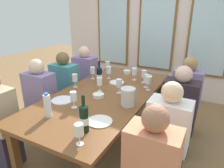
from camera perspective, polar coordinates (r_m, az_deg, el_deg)
ground_plane at (r=2.82m, az=-1.95°, el=-16.53°), size 12.00×12.00×0.00m
back_wall_with_windows at (r=4.20m, az=12.64°, el=16.67°), size 4.23×0.10×2.90m
dining_table at (r=2.47m, az=-2.14°, el=-4.02°), size 1.03×2.16×0.74m
white_plate_0 at (r=2.31m, az=-13.75°, el=-4.41°), size 0.24×0.24×0.01m
white_plate_1 at (r=2.78m, az=1.34°, el=0.46°), size 0.20×0.20×0.01m
white_plate_2 at (r=1.85m, az=-3.46°, el=-10.39°), size 0.23×0.23×0.01m
metal_pitcher at (r=2.11m, az=4.48°, el=-3.58°), size 0.16×0.16×0.19m
wine_bottle_0 at (r=2.74m, az=-3.57°, el=2.59°), size 0.08×0.08×0.30m
wine_bottle_1 at (r=1.68m, az=-7.84°, el=-9.39°), size 0.08×0.08×0.32m
tasting_bowl_0 at (r=2.95m, az=10.03°, el=1.81°), size 0.12×0.12×0.05m
tasting_bowl_1 at (r=2.33m, az=-3.78°, el=-3.26°), size 0.13×0.13×0.04m
tasting_bowl_2 at (r=3.18m, az=4.21°, el=3.41°), size 0.11×0.11×0.05m
water_bottle at (r=1.97m, az=-17.63°, el=-5.82°), size 0.06×0.06×0.24m
wine_glass_0 at (r=2.61m, az=9.58°, el=1.58°), size 0.07×0.07×0.17m
wine_glass_1 at (r=2.08m, az=-10.76°, el=-3.61°), size 0.07×0.07×0.17m
wine_glass_2 at (r=2.91m, az=-5.48°, el=3.74°), size 0.07×0.07×0.17m
wine_glass_3 at (r=2.92m, az=-0.92°, el=3.87°), size 0.07×0.07×0.17m
wine_glass_4 at (r=2.46m, az=-3.51°, el=0.50°), size 0.07×0.07×0.17m
wine_glass_5 at (r=2.63m, az=-10.36°, el=1.58°), size 0.07×0.07×0.17m
wine_glass_6 at (r=2.54m, az=10.27°, el=0.95°), size 0.07×0.07×0.17m
wine_glass_7 at (r=3.21m, az=-1.25°, el=5.43°), size 0.07×0.07×0.17m
wine_glass_8 at (r=1.54m, az=-9.23°, el=-12.81°), size 0.07×0.07×0.17m
wine_glass_9 at (r=2.78m, az=8.97°, el=2.69°), size 0.07×0.07×0.17m
wine_glass_10 at (r=2.40m, az=1.98°, el=0.07°), size 0.07×0.07×0.17m
wine_glass_11 at (r=2.87m, az=6.31°, el=3.44°), size 0.07×0.07×0.17m
seated_person_0 at (r=3.18m, az=-12.94°, el=-1.66°), size 0.38×0.24×1.11m
seated_person_1 at (r=2.56m, az=18.19°, el=-7.84°), size 0.38×0.24×1.11m
seated_person_2 at (r=3.57m, az=-7.45°, el=1.18°), size 0.38×0.24×1.11m
seated_person_3 at (r=3.00m, az=19.91°, el=-3.78°), size 0.38×0.24×1.11m
seated_person_4 at (r=2.55m, az=-28.83°, el=-9.60°), size 0.38×0.24×1.11m
seated_person_6 at (r=2.86m, az=-19.21°, el=-4.87°), size 0.38×0.24×1.11m
seated_person_7 at (r=2.06m, az=15.13°, el=-14.86°), size 0.38×0.24×1.11m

